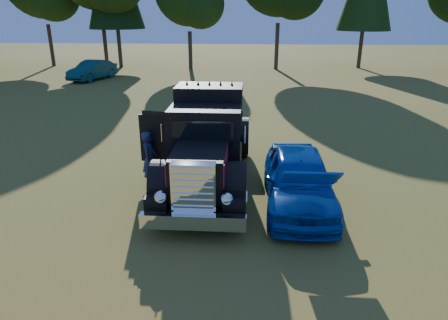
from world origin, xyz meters
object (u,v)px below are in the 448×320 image
Objects in this scene: spectator_near at (150,159)px; spectator_far at (160,151)px; distant_teal_car at (92,70)px; hotrod_coupe at (299,179)px; diamond_t_truck at (207,147)px.

spectator_far is (0.19, 0.68, 0.03)m from spectator_near.
spectator_far is at bearing -46.34° from distant_teal_car.
spectator_near is 22.12m from distant_teal_car.
spectator_far is 21.60m from distant_teal_car.
spectator_near is at bearing 165.87° from hotrod_coupe.
hotrod_coupe is 2.66× the size of spectator_near.
hotrod_coupe is 2.56× the size of spectator_far.
spectator_near is 0.38× the size of distant_teal_car.
diamond_t_truck is 22.87m from distant_teal_car.
distant_teal_car is (-9.47, 19.99, -0.12)m from spectator_near.
spectator_far is 0.40× the size of distant_teal_car.
spectator_far is (-4.27, 1.80, 0.11)m from hotrod_coupe.
distant_teal_car is (-9.66, 19.31, -0.16)m from spectator_far.
distant_teal_car is (-13.93, 21.11, -0.04)m from hotrod_coupe.
spectator_near is 0.97× the size of spectator_far.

